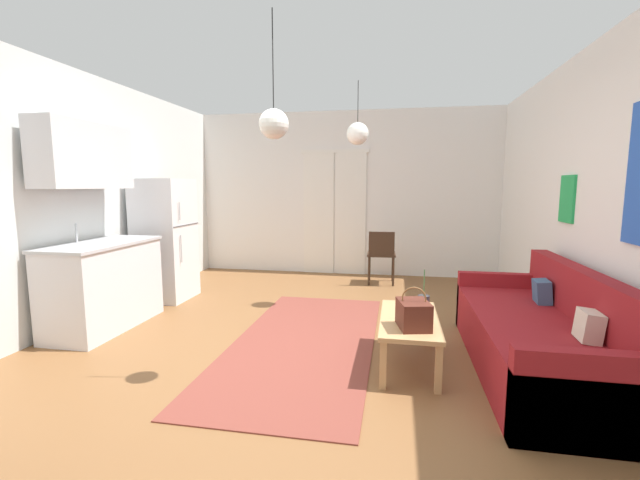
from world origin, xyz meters
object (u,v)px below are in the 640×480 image
Objects in this scene: pendant_lamp_near at (274,124)px; pendant_lamp_far at (358,134)px; bamboo_vase at (423,306)px; handbag at (414,314)px; refrigerator at (165,240)px; couch at (543,339)px; coffee_table at (409,324)px; accent_chair at (381,253)px.

pendant_lamp_near is 2.13m from pendant_lamp_far.
pendant_lamp_far is at bearing 79.12° from pendant_lamp_near.
bamboo_vase is 2.35m from pendant_lamp_far.
handbag is at bearing -71.43° from pendant_lamp_far.
refrigerator reaches higher than bamboo_vase.
couch is at bearing -19.43° from refrigerator.
pendant_lamp_far is at bearing 108.57° from handbag.
refrigerator reaches higher than coffee_table.
pendant_lamp_far reaches higher than handbag.
accent_chair is at bearing 25.72° from refrigerator.
accent_chair is at bearing 78.58° from pendant_lamp_near.
handbag is at bearing -164.88° from couch.
handbag is 0.45× the size of pendant_lamp_far.
couch is 6.57× the size of handbag.
couch is at bearing 15.12° from handbag.
handbag is 0.37× the size of pendant_lamp_near.
refrigerator is 2.82m from pendant_lamp_far.
handbag is at bearing 94.46° from accent_chair.
bamboo_vase is 1.20× the size of handbag.
couch is 2.68m from pendant_lamp_near.
couch reaches higher than handbag.
couch is 2.14× the size of coffee_table.
pendant_lamp_near reaches higher than handbag.
pendant_lamp_near is (2.09, -1.97, 1.14)m from refrigerator.
coffee_table is 0.19m from bamboo_vase.
couch reaches higher than coffee_table.
pendant_lamp_far is (-0.60, 1.62, 1.75)m from coffee_table.
pendant_lamp_near is at bearing 76.36° from accent_chair.
pendant_lamp_near is at bearing -43.25° from refrigerator.
accent_chair reaches higher than coffee_table.
pendant_lamp_near is (-1.00, -0.47, 1.58)m from coffee_table.
couch is 0.96m from bamboo_vase.
bamboo_vase reaches higher than coffee_table.
accent_chair is 3.66m from pendant_lamp_near.
pendant_lamp_far is (0.40, 2.09, 0.17)m from pendant_lamp_near.
refrigerator is at bearing 23.50° from accent_chair.
couch is at bearing 13.91° from pendant_lamp_near.
pendant_lamp_near reaches higher than refrigerator.
pendant_lamp_far reaches higher than refrigerator.
couch reaches higher than accent_chair.
refrigerator is 3.07m from accent_chair.
refrigerator reaches higher than accent_chair.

